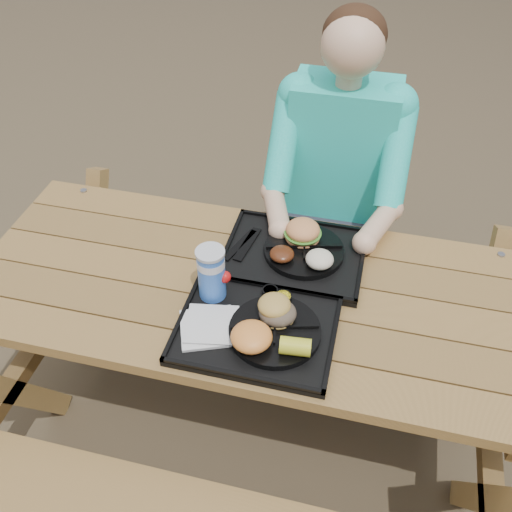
# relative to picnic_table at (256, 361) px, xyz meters

# --- Properties ---
(ground) EXTENTS (60.00, 60.00, 0.00)m
(ground) POSITION_rel_picnic_table_xyz_m (0.00, 0.00, -0.38)
(ground) COLOR #999999
(ground) RESTS_ON ground
(picnic_table) EXTENTS (1.80, 1.49, 0.75)m
(picnic_table) POSITION_rel_picnic_table_xyz_m (0.00, 0.00, 0.00)
(picnic_table) COLOR #999999
(picnic_table) RESTS_ON ground
(tray_near) EXTENTS (0.45, 0.35, 0.02)m
(tray_near) POSITION_rel_picnic_table_xyz_m (0.04, -0.18, 0.39)
(tray_near) COLOR black
(tray_near) RESTS_ON picnic_table
(tray_far) EXTENTS (0.45, 0.35, 0.02)m
(tray_far) POSITION_rel_picnic_table_xyz_m (0.09, 0.16, 0.39)
(tray_far) COLOR black
(tray_far) RESTS_ON picnic_table
(plate_near) EXTENTS (0.26, 0.26, 0.02)m
(plate_near) POSITION_rel_picnic_table_xyz_m (0.10, -0.18, 0.41)
(plate_near) COLOR black
(plate_near) RESTS_ON tray_near
(plate_far) EXTENTS (0.26, 0.26, 0.02)m
(plate_far) POSITION_rel_picnic_table_xyz_m (0.12, 0.17, 0.41)
(plate_far) COLOR black
(plate_far) RESTS_ON tray_far
(napkin_stack) EXTENTS (0.20, 0.20, 0.02)m
(napkin_stack) POSITION_rel_picnic_table_xyz_m (-0.09, -0.21, 0.40)
(napkin_stack) COLOR silver
(napkin_stack) RESTS_ON tray_near
(soda_cup) EXTENTS (0.08, 0.08, 0.16)m
(soda_cup) POSITION_rel_picnic_table_xyz_m (-0.11, -0.08, 0.48)
(soda_cup) COLOR blue
(soda_cup) RESTS_ON tray_near
(condiment_bbq) EXTENTS (0.05, 0.05, 0.03)m
(condiment_bbq) POSITION_rel_picnic_table_xyz_m (0.05, -0.05, 0.41)
(condiment_bbq) COLOR black
(condiment_bbq) RESTS_ON tray_near
(condiment_mustard) EXTENTS (0.05, 0.05, 0.03)m
(condiment_mustard) POSITION_rel_picnic_table_xyz_m (0.10, -0.06, 0.41)
(condiment_mustard) COLOR gold
(condiment_mustard) RESTS_ON tray_near
(sandwich) EXTENTS (0.10, 0.10, 0.10)m
(sandwich) POSITION_rel_picnic_table_xyz_m (0.10, -0.14, 0.47)
(sandwich) COLOR #BF9443
(sandwich) RESTS_ON plate_near
(mac_cheese) EXTENTS (0.11, 0.11, 0.06)m
(mac_cheese) POSITION_rel_picnic_table_xyz_m (0.05, -0.25, 0.44)
(mac_cheese) COLOR #F39940
(mac_cheese) RESTS_ON plate_near
(corn_cob) EXTENTS (0.09, 0.09, 0.05)m
(corn_cob) POSITION_rel_picnic_table_xyz_m (0.17, -0.25, 0.44)
(corn_cob) COLOR yellow
(corn_cob) RESTS_ON plate_near
(cutlery_far) EXTENTS (0.06, 0.18, 0.01)m
(cutlery_far) POSITION_rel_picnic_table_xyz_m (-0.07, 0.16, 0.40)
(cutlery_far) COLOR black
(cutlery_far) RESTS_ON tray_far
(burger) EXTENTS (0.11, 0.11, 0.10)m
(burger) POSITION_rel_picnic_table_xyz_m (0.10, 0.22, 0.47)
(burger) COLOR #E08B4F
(burger) RESTS_ON plate_far
(baked_beans) EXTENTS (0.08, 0.08, 0.04)m
(baked_beans) POSITION_rel_picnic_table_xyz_m (0.06, 0.11, 0.43)
(baked_beans) COLOR #512310
(baked_beans) RESTS_ON plate_far
(potato_salad) EXTENTS (0.09, 0.09, 0.05)m
(potato_salad) POSITION_rel_picnic_table_xyz_m (0.18, 0.10, 0.44)
(potato_salad) COLOR beige
(potato_salad) RESTS_ON plate_far
(diner) EXTENTS (0.48, 0.84, 1.28)m
(diner) POSITION_rel_picnic_table_xyz_m (0.17, 0.66, 0.27)
(diner) COLOR teal
(diner) RESTS_ON ground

